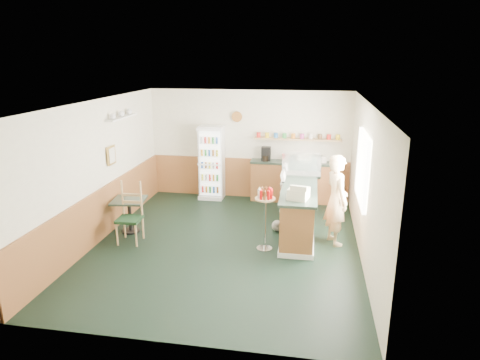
% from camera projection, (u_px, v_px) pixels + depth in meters
% --- Properties ---
extents(ground, '(6.00, 6.00, 0.00)m').
position_uv_depth(ground, '(226.00, 244.00, 8.22)').
color(ground, black).
rests_on(ground, ground).
extents(room_envelope, '(5.04, 6.02, 2.72)m').
position_uv_depth(room_envelope, '(221.00, 158.00, 8.52)').
color(room_envelope, silver).
rests_on(room_envelope, ground).
extents(service_counter, '(0.68, 3.01, 1.01)m').
position_uv_depth(service_counter, '(299.00, 207.00, 8.89)').
color(service_counter, '#A46535').
rests_on(service_counter, ground).
extents(back_counter, '(2.24, 0.42, 1.69)m').
position_uv_depth(back_counter, '(295.00, 180.00, 10.52)').
color(back_counter, '#A46535').
rests_on(back_counter, ground).
extents(drinks_fridge, '(0.60, 0.52, 1.83)m').
position_uv_depth(drinks_fridge, '(212.00, 163.00, 10.70)').
color(drinks_fridge, white).
rests_on(drinks_fridge, ground).
extents(display_case, '(0.83, 0.43, 0.47)m').
position_uv_depth(display_case, '(302.00, 165.00, 9.12)').
color(display_case, silver).
rests_on(display_case, service_counter).
extents(cash_register, '(0.42, 0.43, 0.20)m').
position_uv_depth(cash_register, '(298.00, 194.00, 7.67)').
color(cash_register, beige).
rests_on(cash_register, service_counter).
extents(shopkeeper, '(0.61, 0.70, 1.75)m').
position_uv_depth(shopkeeper, '(336.00, 200.00, 8.05)').
color(shopkeeper, tan).
rests_on(shopkeeper, ground).
extents(condiment_stand, '(0.38, 0.38, 1.17)m').
position_uv_depth(condiment_stand, '(265.00, 208.00, 7.80)').
color(condiment_stand, silver).
rests_on(condiment_stand, ground).
extents(newspaper_rack, '(0.09, 0.46, 0.92)m').
position_uv_depth(newspaper_rack, '(283.00, 194.00, 9.00)').
color(newspaper_rack, black).
rests_on(newspaper_rack, ground).
extents(cafe_table, '(0.71, 0.71, 0.70)m').
position_uv_depth(cafe_table, '(129.00, 209.00, 8.68)').
color(cafe_table, black).
rests_on(cafe_table, ground).
extents(cafe_chair, '(0.46, 0.46, 1.18)m').
position_uv_depth(cafe_chair, '(131.00, 210.00, 8.24)').
color(cafe_chair, black).
rests_on(cafe_chair, ground).
extents(dog_doorstop, '(0.23, 0.29, 0.27)m').
position_uv_depth(dog_doorstop, '(277.00, 225.00, 8.80)').
color(dog_doorstop, gray).
rests_on(dog_doorstop, ground).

